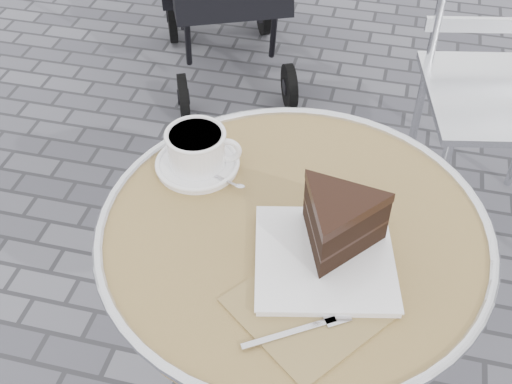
% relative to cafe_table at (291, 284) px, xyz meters
% --- Properties ---
extents(cafe_table, '(0.72, 0.72, 0.74)m').
position_rel_cafe_table_xyz_m(cafe_table, '(0.00, 0.00, 0.00)').
color(cafe_table, silver).
rests_on(cafe_table, ground).
extents(cappuccino_set, '(0.18, 0.16, 0.08)m').
position_rel_cafe_table_xyz_m(cappuccino_set, '(-0.22, 0.12, 0.20)').
color(cappuccino_set, white).
rests_on(cappuccino_set, cafe_table).
extents(cake_plate_set, '(0.29, 0.39, 0.12)m').
position_rel_cafe_table_xyz_m(cake_plate_set, '(0.08, -0.05, 0.22)').
color(cake_plate_set, '#90744F').
rests_on(cake_plate_set, cafe_table).
extents(bistro_chair, '(0.52, 0.52, 0.98)m').
position_rel_cafe_table_xyz_m(bistro_chair, '(0.43, 0.96, 0.04)').
color(bistro_chair, silver).
rests_on(bistro_chair, ground).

